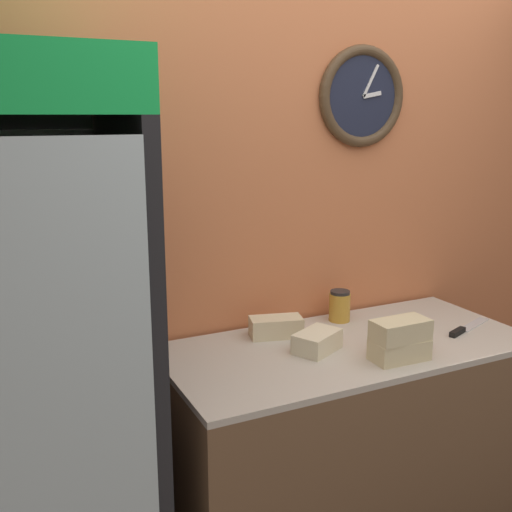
{
  "coord_description": "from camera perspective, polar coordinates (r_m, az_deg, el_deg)",
  "views": [
    {
      "loc": [
        -1.34,
        -1.0,
        1.83
      ],
      "look_at": [
        -0.39,
        0.98,
        1.31
      ],
      "focal_mm": 42.0,
      "sensor_mm": 36.0,
      "label": 1
    }
  ],
  "objects": [
    {
      "name": "wall_back",
      "position": [
        2.7,
        4.44,
        3.19
      ],
      "size": [
        5.2,
        0.1,
        2.7
      ],
      "color": "#D17547",
      "rests_on": "ground_plane"
    },
    {
      "name": "sandwich_stack_middle",
      "position": [
        2.33,
        13.6,
        -6.86
      ],
      "size": [
        0.22,
        0.12,
        0.08
      ],
      "color": "beige",
      "rests_on": "sandwich_stack_bottom"
    },
    {
      "name": "prep_counter",
      "position": [
        2.7,
        8.5,
        -17.37
      ],
      "size": [
        1.52,
        0.7,
        0.92
      ],
      "color": "brown",
      "rests_on": "ground_plane"
    },
    {
      "name": "sandwich_stack_bottom",
      "position": [
        2.36,
        13.5,
        -8.68
      ],
      "size": [
        0.22,
        0.12,
        0.08
      ],
      "color": "beige",
      "rests_on": "prep_counter"
    },
    {
      "name": "beverage_cooler",
      "position": [
        2.08,
        -22.31,
        -8.21
      ],
      "size": [
        0.8,
        0.7,
        2.01
      ],
      "color": "black",
      "rests_on": "ground_plane"
    },
    {
      "name": "sandwich_flat_right",
      "position": [
        2.39,
        5.85,
        -8.09
      ],
      "size": [
        0.23,
        0.2,
        0.08
      ],
      "color": "beige",
      "rests_on": "prep_counter"
    },
    {
      "name": "sandwich_flat_left",
      "position": [
        2.53,
        1.92,
        -6.77
      ],
      "size": [
        0.24,
        0.16,
        0.08
      ],
      "color": "beige",
      "rests_on": "prep_counter"
    },
    {
      "name": "chefs_knife",
      "position": [
        2.76,
        19.21,
        -6.58
      ],
      "size": [
        0.32,
        0.15,
        0.02
      ],
      "color": "silver",
      "rests_on": "prep_counter"
    },
    {
      "name": "condiment_jar",
      "position": [
        2.73,
        7.97,
        -4.73
      ],
      "size": [
        0.1,
        0.1,
        0.14
      ],
      "color": "gold",
      "rests_on": "prep_counter"
    }
  ]
}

